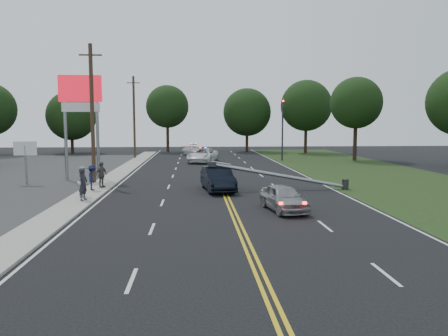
{
  "coord_description": "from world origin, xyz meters",
  "views": [
    {
      "loc": [
        -1.9,
        -20.09,
        4.46
      ],
      "look_at": [
        -0.11,
        6.14,
        1.7
      ],
      "focal_mm": 35.0,
      "sensor_mm": 36.0,
      "label": 1
    }
  ],
  "objects": [
    {
      "name": "sidewalk",
      "position": [
        -8.4,
        10.0,
        0.06
      ],
      "size": [
        1.8,
        70.0,
        0.12
      ],
      "primitive_type": "cube",
      "color": "#9D988E",
      "rests_on": "ground"
    },
    {
      "name": "centerline_yellow",
      "position": [
        0.0,
        10.0,
        0.01
      ],
      "size": [
        0.36,
        80.0,
        0.0
      ],
      "primitive_type": "cube",
      "color": "gold",
      "rests_on": "ground"
    },
    {
      "name": "tree_6",
      "position": [
        -5.91,
        46.29,
        6.79
      ],
      "size": [
        6.39,
        6.39,
        10.0
      ],
      "color": "black",
      "rests_on": "ground"
    },
    {
      "name": "pylon_sign",
      "position": [
        -10.5,
        14.0,
        6.0
      ],
      "size": [
        3.2,
        0.35,
        8.0
      ],
      "color": "gray",
      "rests_on": "ground"
    },
    {
      "name": "ground",
      "position": [
        0.0,
        0.0,
        0.0
      ],
      "size": [
        120.0,
        120.0,
        0.0
      ],
      "primitive_type": "plane",
      "color": "black",
      "rests_on": "ground"
    },
    {
      "name": "bystander_d",
      "position": [
        -8.11,
        9.28,
        0.98
      ],
      "size": [
        0.89,
        1.08,
        1.73
      ],
      "primitive_type": "imported",
      "rotation": [
        0.0,
        0.0,
        1.02
      ],
      "color": "#61534D",
      "rests_on": "sidewalk"
    },
    {
      "name": "crashed_sedan",
      "position": [
        -0.39,
        8.12,
        0.78
      ],
      "size": [
        2.25,
        4.92,
        1.57
      ],
      "primitive_type": "imported",
      "rotation": [
        0.0,
        0.0,
        0.13
      ],
      "color": "black",
      "rests_on": "ground"
    },
    {
      "name": "tree_9",
      "position": [
        16.76,
        29.49,
        6.67
      ],
      "size": [
        5.93,
        5.93,
        9.66
      ],
      "color": "black",
      "rests_on": "ground"
    },
    {
      "name": "bystander_c",
      "position": [
        -8.45,
        8.16,
        0.93
      ],
      "size": [
        0.88,
        1.18,
        1.62
      ],
      "primitive_type": "imported",
      "rotation": [
        0.0,
        0.0,
        1.87
      ],
      "color": "#171B3B",
      "rests_on": "sidewalk"
    },
    {
      "name": "emergency_b",
      "position": [
        -2.02,
        38.09,
        0.64
      ],
      "size": [
        3.61,
        4.73,
        1.28
      ],
      "primitive_type": "imported",
      "rotation": [
        0.0,
        0.0,
        0.48
      ],
      "color": "silver",
      "rests_on": "ground"
    },
    {
      "name": "tree_8",
      "position": [
        14.23,
        42.32,
        6.83
      ],
      "size": [
        7.34,
        7.34,
        10.51
      ],
      "color": "black",
      "rests_on": "ground"
    },
    {
      "name": "utility_pole_far",
      "position": [
        -9.2,
        34.0,
        5.08
      ],
      "size": [
        1.6,
        0.28,
        10.0
      ],
      "color": "#382619",
      "rests_on": "ground"
    },
    {
      "name": "emergency_a",
      "position": [
        -0.95,
        28.49,
        0.79
      ],
      "size": [
        4.01,
        6.15,
        1.57
      ],
      "primitive_type": "imported",
      "rotation": [
        0.0,
        0.0,
        -0.27
      ],
      "color": "white",
      "rests_on": "ground"
    },
    {
      "name": "bystander_a",
      "position": [
        -8.11,
        4.48,
        1.02
      ],
      "size": [
        0.61,
        0.75,
        1.8
      ],
      "primitive_type": "imported",
      "rotation": [
        0.0,
        0.0,
        1.27
      ],
      "color": "#24242B",
      "rests_on": "sidewalk"
    },
    {
      "name": "waiting_sedan",
      "position": [
        2.58,
        1.4,
        0.66
      ],
      "size": [
        2.16,
        4.08,
        1.32
      ],
      "primitive_type": "imported",
      "rotation": [
        0.0,
        0.0,
        0.16
      ],
      "color": "gray",
      "rests_on": "ground"
    },
    {
      "name": "utility_pole_mid",
      "position": [
        -9.2,
        12.0,
        5.08
      ],
      "size": [
        1.6,
        0.28,
        10.0
      ],
      "color": "#382619",
      "rests_on": "ground"
    },
    {
      "name": "fallen_streetlight",
      "position": [
        4.19,
        8.0,
        0.92
      ],
      "size": [
        9.36,
        0.44,
        1.91
      ],
      "color": "#2D2D30",
      "rests_on": "ground"
    },
    {
      "name": "tree_7",
      "position": [
        6.08,
        45.85,
        5.96
      ],
      "size": [
        7.2,
        7.2,
        9.57
      ],
      "color": "black",
      "rests_on": "ground"
    },
    {
      "name": "bystander_b",
      "position": [
        -8.41,
        5.73,
        1.01
      ],
      "size": [
        0.87,
        1.01,
        1.78
      ],
      "primitive_type": "imported",
      "rotation": [
        0.0,
        0.0,
        1.82
      ],
      "color": "silver",
      "rests_on": "sidewalk"
    },
    {
      "name": "traffic_signal",
      "position": [
        8.3,
        30.0,
        4.21
      ],
      "size": [
        0.28,
        0.41,
        7.05
      ],
      "color": "#2D2D30",
      "rests_on": "ground"
    },
    {
      "name": "tree_5",
      "position": [
        -19.54,
        44.36,
        5.38
      ],
      "size": [
        7.02,
        7.02,
        8.89
      ],
      "color": "black",
      "rests_on": "ground"
    },
    {
      "name": "grass_verge",
      "position": [
        13.5,
        10.0,
        0.01
      ],
      "size": [
        12.0,
        80.0,
        0.01
      ],
      "primitive_type": "cube",
      "color": "black",
      "rests_on": "ground"
    },
    {
      "name": "small_sign",
      "position": [
        -14.0,
        12.0,
        2.33
      ],
      "size": [
        1.6,
        0.14,
        3.1
      ],
      "color": "gray",
      "rests_on": "ground"
    }
  ]
}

